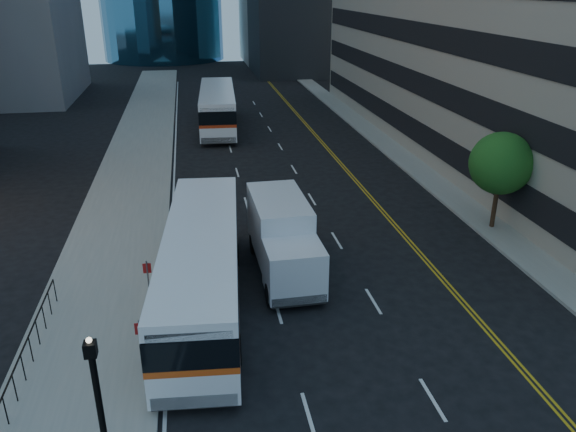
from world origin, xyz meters
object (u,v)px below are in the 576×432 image
(bus_rear, at_px, (218,107))
(street_tree, at_px, (501,164))
(bus_front, at_px, (202,266))
(lamp_post, at_px, (101,412))
(box_truck, at_px, (283,238))

(bus_rear, bearing_deg, street_tree, -59.46)
(bus_front, bearing_deg, lamp_post, -101.94)
(lamp_post, height_order, bus_front, lamp_post)
(lamp_post, relative_size, bus_rear, 0.33)
(bus_front, relative_size, bus_rear, 0.95)
(street_tree, bearing_deg, bus_rear, 117.36)
(lamp_post, distance_m, bus_rear, 39.45)
(street_tree, height_order, bus_rear, street_tree)
(bus_rear, bearing_deg, bus_front, -91.28)
(street_tree, xyz_separation_m, box_truck, (-11.76, -2.84, -1.92))
(lamp_post, xyz_separation_m, box_truck, (6.24, 11.16, -1.00))
(bus_front, xyz_separation_m, bus_rear, (2.36, 30.27, 0.09))
(lamp_post, relative_size, bus_front, 0.35)
(bus_rear, height_order, box_truck, bus_rear)
(lamp_post, bearing_deg, bus_rear, 82.72)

